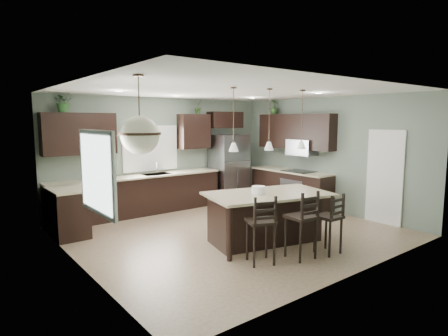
% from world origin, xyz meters
% --- Properties ---
extents(ground, '(6.00, 6.00, 0.00)m').
position_xyz_m(ground, '(0.00, 0.00, 0.00)').
color(ground, '#9E8466').
rests_on(ground, ground).
extents(pantry_door, '(0.04, 0.82, 2.04)m').
position_xyz_m(pantry_door, '(2.98, -1.55, 1.02)').
color(pantry_door, white).
rests_on(pantry_door, ground).
extents(window_back, '(1.35, 0.02, 1.00)m').
position_xyz_m(window_back, '(-0.40, 2.73, 1.55)').
color(window_back, white).
rests_on(window_back, room_shell).
extents(window_left, '(0.02, 1.10, 1.00)m').
position_xyz_m(window_left, '(-2.98, -0.80, 1.55)').
color(window_left, white).
rests_on(window_left, room_shell).
extents(left_return_cabs, '(0.60, 0.90, 0.90)m').
position_xyz_m(left_return_cabs, '(-2.70, 1.70, 0.45)').
color(left_return_cabs, black).
rests_on(left_return_cabs, ground).
extents(left_return_countertop, '(0.66, 0.96, 0.04)m').
position_xyz_m(left_return_countertop, '(-2.68, 1.70, 0.92)').
color(left_return_countertop, beige).
rests_on(left_return_countertop, left_return_cabs).
extents(back_lower_cabs, '(4.20, 0.60, 0.90)m').
position_xyz_m(back_lower_cabs, '(-0.85, 2.45, 0.45)').
color(back_lower_cabs, black).
rests_on(back_lower_cabs, ground).
extents(back_countertop, '(4.20, 0.66, 0.04)m').
position_xyz_m(back_countertop, '(-0.85, 2.43, 0.92)').
color(back_countertop, beige).
rests_on(back_countertop, back_lower_cabs).
extents(sink_inset, '(0.70, 0.45, 0.01)m').
position_xyz_m(sink_inset, '(-0.40, 2.43, 0.94)').
color(sink_inset, gray).
rests_on(sink_inset, back_countertop).
extents(faucet, '(0.02, 0.02, 0.28)m').
position_xyz_m(faucet, '(-0.40, 2.40, 1.08)').
color(faucet, silver).
rests_on(faucet, back_countertop).
extents(back_upper_left, '(1.55, 0.34, 0.90)m').
position_xyz_m(back_upper_left, '(-2.15, 2.58, 1.95)').
color(back_upper_left, black).
rests_on(back_upper_left, room_shell).
extents(back_upper_right, '(0.85, 0.34, 0.90)m').
position_xyz_m(back_upper_right, '(0.80, 2.58, 1.95)').
color(back_upper_right, black).
rests_on(back_upper_right, room_shell).
extents(fridge_header, '(1.05, 0.34, 0.45)m').
position_xyz_m(fridge_header, '(1.85, 2.58, 2.25)').
color(fridge_header, black).
rests_on(fridge_header, room_shell).
extents(right_lower_cabs, '(0.60, 2.35, 0.90)m').
position_xyz_m(right_lower_cabs, '(2.70, 0.87, 0.45)').
color(right_lower_cabs, black).
rests_on(right_lower_cabs, ground).
extents(right_countertop, '(0.66, 2.35, 0.04)m').
position_xyz_m(right_countertop, '(2.68, 0.87, 0.92)').
color(right_countertop, beige).
rests_on(right_countertop, right_lower_cabs).
extents(cooktop, '(0.58, 0.75, 0.02)m').
position_xyz_m(cooktop, '(2.68, 0.60, 0.94)').
color(cooktop, black).
rests_on(cooktop, right_countertop).
extents(wall_oven_front, '(0.01, 0.72, 0.60)m').
position_xyz_m(wall_oven_front, '(2.40, 0.60, 0.45)').
color(wall_oven_front, gray).
rests_on(wall_oven_front, right_lower_cabs).
extents(right_upper_cabs, '(0.34, 2.35, 0.90)m').
position_xyz_m(right_upper_cabs, '(2.83, 0.87, 1.95)').
color(right_upper_cabs, black).
rests_on(right_upper_cabs, room_shell).
extents(microwave, '(0.40, 0.75, 0.40)m').
position_xyz_m(microwave, '(2.78, 0.60, 1.55)').
color(microwave, gray).
rests_on(microwave, right_upper_cabs).
extents(refrigerator, '(0.90, 0.74, 1.85)m').
position_xyz_m(refrigerator, '(1.76, 2.30, 0.93)').
color(refrigerator, '#93949C').
rests_on(refrigerator, ground).
extents(kitchen_island, '(2.44, 1.75, 0.92)m').
position_xyz_m(kitchen_island, '(0.09, -0.92, 0.46)').
color(kitchen_island, black).
rests_on(kitchen_island, ground).
extents(serving_dish, '(0.24, 0.24, 0.14)m').
position_xyz_m(serving_dish, '(-0.11, -0.87, 0.99)').
color(serving_dish, white).
rests_on(serving_dish, kitchen_island).
extents(bar_stool_left, '(0.53, 0.53, 1.10)m').
position_xyz_m(bar_stool_left, '(-0.72, -1.58, 0.55)').
color(bar_stool_left, black).
rests_on(bar_stool_left, ground).
extents(bar_stool_center, '(0.45, 0.45, 1.13)m').
position_xyz_m(bar_stool_center, '(-0.06, -1.82, 0.57)').
color(bar_stool_center, black).
rests_on(bar_stool_center, ground).
extents(bar_stool_right, '(0.39, 0.39, 1.04)m').
position_xyz_m(bar_stool_right, '(0.48, -1.96, 0.52)').
color(bar_stool_right, black).
rests_on(bar_stool_right, ground).
extents(pendant_left, '(0.17, 0.17, 1.10)m').
position_xyz_m(pendant_left, '(-0.59, -0.75, 2.25)').
color(pendant_left, silver).
rests_on(pendant_left, room_shell).
extents(pendant_center, '(0.17, 0.17, 1.10)m').
position_xyz_m(pendant_center, '(0.09, -0.92, 2.25)').
color(pendant_center, white).
rests_on(pendant_center, room_shell).
extents(pendant_right, '(0.17, 0.17, 1.10)m').
position_xyz_m(pendant_right, '(0.77, -1.09, 2.25)').
color(pendant_right, silver).
rests_on(pendant_right, room_shell).
extents(chandelier, '(0.53, 0.53, 0.99)m').
position_xyz_m(chandelier, '(-2.60, -1.34, 2.30)').
color(chandelier, beige).
rests_on(chandelier, room_shell).
extents(plant_back_left, '(0.48, 0.44, 0.45)m').
position_xyz_m(plant_back_left, '(-2.45, 2.55, 2.62)').
color(plant_back_left, '#265023').
rests_on(plant_back_left, back_upper_left).
extents(plant_back_right, '(0.26, 0.24, 0.38)m').
position_xyz_m(plant_back_right, '(0.92, 2.55, 2.59)').
color(plant_back_right, '#2E4C21').
rests_on(plant_back_right, back_upper_right).
extents(plant_right_wall, '(0.28, 0.28, 0.40)m').
position_xyz_m(plant_right_wall, '(2.80, 1.63, 2.60)').
color(plant_right_wall, '#2A4C21').
rests_on(plant_right_wall, right_upper_cabs).
extents(room_shell, '(6.00, 6.00, 6.00)m').
position_xyz_m(room_shell, '(0.00, 0.00, 1.70)').
color(room_shell, slate).
rests_on(room_shell, ground).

